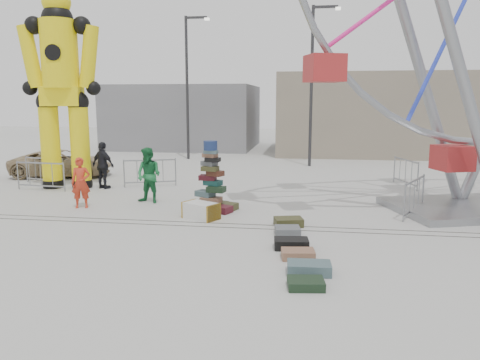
# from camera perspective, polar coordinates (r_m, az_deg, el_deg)

# --- Properties ---
(ground) EXTENTS (90.00, 90.00, 0.00)m
(ground) POSITION_cam_1_polar(r_m,az_deg,el_deg) (12.23, -5.97, -6.38)
(ground) COLOR #9E9E99
(ground) RESTS_ON ground
(track_line_near) EXTENTS (40.00, 0.04, 0.01)m
(track_line_near) POSITION_cam_1_polar(r_m,az_deg,el_deg) (12.79, -5.30, -5.64)
(track_line_near) COLOR #47443F
(track_line_near) RESTS_ON ground
(track_line_far) EXTENTS (40.00, 0.04, 0.01)m
(track_line_far) POSITION_cam_1_polar(r_m,az_deg,el_deg) (13.16, -4.89, -5.18)
(track_line_far) COLOR #47443F
(track_line_far) RESTS_ON ground
(building_right) EXTENTS (12.00, 8.00, 5.00)m
(building_right) POSITION_cam_1_polar(r_m,az_deg,el_deg) (31.64, 15.92, 7.74)
(building_right) COLOR gray
(building_right) RESTS_ON ground
(building_left) EXTENTS (10.00, 8.00, 4.40)m
(building_left) POSITION_cam_1_polar(r_m,az_deg,el_deg) (34.58, -6.64, 7.68)
(building_left) COLOR gray
(building_left) RESTS_ON ground
(lamp_post_right) EXTENTS (1.41, 0.25, 8.00)m
(lamp_post_right) POSITION_cam_1_polar(r_m,az_deg,el_deg) (24.40, 8.94, 12.18)
(lamp_post_right) COLOR #2D2D30
(lamp_post_right) RESTS_ON ground
(lamp_post_left) EXTENTS (1.41, 0.25, 8.00)m
(lamp_post_left) POSITION_cam_1_polar(r_m,az_deg,el_deg) (27.28, -6.29, 11.96)
(lamp_post_left) COLOR #2D2D30
(lamp_post_left) RESTS_ON ground
(suitcase_tower) EXTENTS (1.65, 1.38, 2.16)m
(suitcase_tower) POSITION_cam_1_polar(r_m,az_deg,el_deg) (14.50, -3.51, -1.34)
(suitcase_tower) COLOR #1A504D
(suitcase_tower) RESTS_ON ground
(crash_test_dummy) EXTENTS (3.07, 1.35, 7.69)m
(crash_test_dummy) POSITION_cam_1_polar(r_m,az_deg,el_deg) (19.20, -20.95, 11.09)
(crash_test_dummy) COLOR black
(crash_test_dummy) RESTS_ON ground
(steamer_trunk) EXTENTS (1.16, 0.98, 0.47)m
(steamer_trunk) POSITION_cam_1_polar(r_m,az_deg,el_deg) (13.55, -4.77, -3.75)
(steamer_trunk) COLOR silver
(steamer_trunk) RESTS_ON ground
(row_case_0) EXTENTS (0.86, 0.69, 0.23)m
(row_case_0) POSITION_cam_1_polar(r_m,az_deg,el_deg) (12.82, 5.94, -5.10)
(row_case_0) COLOR #404020
(row_case_0) RESTS_ON ground
(row_case_1) EXTENTS (0.70, 0.64, 0.21)m
(row_case_1) POSITION_cam_1_polar(r_m,az_deg,el_deg) (11.99, 5.81, -6.19)
(row_case_1) COLOR slate
(row_case_1) RESTS_ON ground
(row_case_2) EXTENTS (0.83, 0.57, 0.23)m
(row_case_2) POSITION_cam_1_polar(r_m,az_deg,el_deg) (10.93, 6.28, -7.72)
(row_case_2) COLOR black
(row_case_2) RESTS_ON ground
(row_case_3) EXTENTS (0.76, 0.56, 0.19)m
(row_case_3) POSITION_cam_1_polar(r_m,az_deg,el_deg) (10.29, 7.08, -8.96)
(row_case_3) COLOR #94654B
(row_case_3) RESTS_ON ground
(row_case_4) EXTENTS (0.88, 0.55, 0.23)m
(row_case_4) POSITION_cam_1_polar(r_m,az_deg,el_deg) (9.46, 8.42, -10.57)
(row_case_4) COLOR #4B666B
(row_case_4) RESTS_ON ground
(row_case_5) EXTENTS (0.72, 0.57, 0.17)m
(row_case_5) POSITION_cam_1_polar(r_m,az_deg,el_deg) (8.79, 8.03, -12.40)
(row_case_5) COLOR #1A301C
(row_case_5) RESTS_ON ground
(barricade_dummy_a) EXTENTS (1.95, 0.66, 1.10)m
(barricade_dummy_a) POSITION_cam_1_polar(r_m,az_deg,el_deg) (20.61, -22.74, 1.06)
(barricade_dummy_a) COLOR gray
(barricade_dummy_a) RESTS_ON ground
(barricade_dummy_b) EXTENTS (2.00, 0.28, 1.10)m
(barricade_dummy_b) POSITION_cam_1_polar(r_m,az_deg,el_deg) (19.19, -23.12, 0.44)
(barricade_dummy_b) COLOR gray
(barricade_dummy_b) RESTS_ON ground
(barricade_dummy_c) EXTENTS (1.91, 0.79, 1.10)m
(barricade_dummy_c) POSITION_cam_1_polar(r_m,az_deg,el_deg) (18.80, -10.89, 0.87)
(barricade_dummy_c) COLOR gray
(barricade_dummy_c) RESTS_ON ground
(barricade_wheel_front) EXTENTS (0.99, 1.83, 1.10)m
(barricade_wheel_front) POSITION_cam_1_polar(r_m,az_deg,el_deg) (14.79, 20.47, -1.94)
(barricade_wheel_front) COLOR gray
(barricade_wheel_front) RESTS_ON ground
(barricade_wheel_back) EXTENTS (0.62, 1.96, 1.10)m
(barricade_wheel_back) POSITION_cam_1_polar(r_m,az_deg,el_deg) (19.63, 19.52, 0.86)
(barricade_wheel_back) COLOR gray
(barricade_wheel_back) RESTS_ON ground
(pedestrian_red) EXTENTS (0.68, 0.55, 1.61)m
(pedestrian_red) POSITION_cam_1_polar(r_m,az_deg,el_deg) (15.59, -18.83, -0.32)
(pedestrian_red) COLOR red
(pedestrian_red) RESTS_ON ground
(pedestrian_green) EXTENTS (1.06, 0.93, 1.84)m
(pedestrian_green) POSITION_cam_1_polar(r_m,az_deg,el_deg) (15.75, -11.06, 0.55)
(pedestrian_green) COLOR #1B6C36
(pedestrian_green) RESTS_ON ground
(pedestrian_black) EXTENTS (1.15, 0.81, 1.81)m
(pedestrian_black) POSITION_cam_1_polar(r_m,az_deg,el_deg) (18.72, -16.34, 1.71)
(pedestrian_black) COLOR black
(pedestrian_black) RESTS_ON ground
(parked_suv) EXTENTS (4.62, 2.80, 1.20)m
(parked_suv) POSITION_cam_1_polar(r_m,az_deg,el_deg) (22.39, -20.92, 1.93)
(parked_suv) COLOR tan
(parked_suv) RESTS_ON ground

